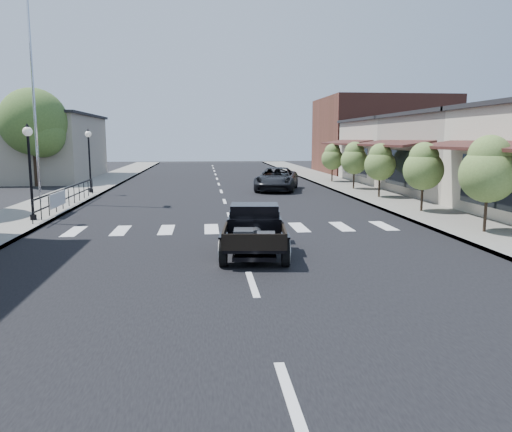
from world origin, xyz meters
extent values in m
plane|color=black|center=(0.00, 0.00, 0.00)|extent=(120.00, 120.00, 0.00)
cube|color=black|center=(0.00, 15.00, 0.01)|extent=(14.00, 80.00, 0.02)
cube|color=gray|center=(-8.50, 15.00, 0.07)|extent=(3.00, 80.00, 0.15)
cube|color=gray|center=(8.50, 15.00, 0.07)|extent=(3.00, 80.00, 0.15)
cube|color=#A49B89|center=(-15.00, 28.00, 2.50)|extent=(10.00, 12.00, 5.00)
cube|color=#9E9284|center=(15.00, 13.00, 2.25)|extent=(10.00, 9.00, 4.50)
cube|color=#B6AD9A|center=(15.00, 22.00, 2.25)|extent=(10.00, 9.00, 4.50)
cube|color=brown|center=(15.50, 32.00, 3.50)|extent=(11.00, 10.00, 7.00)
cylinder|color=silver|center=(-9.20, 12.00, 6.08)|extent=(0.12, 0.12, 11.85)
imported|color=black|center=(3.50, 17.29, 0.72)|extent=(3.60, 5.63, 1.45)
camera|label=1|loc=(-1.03, -13.73, 3.23)|focal=35.00mm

